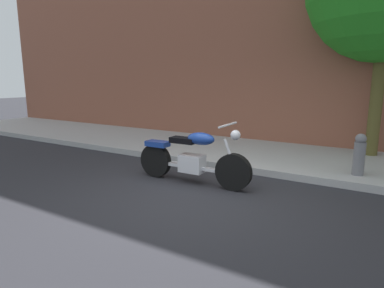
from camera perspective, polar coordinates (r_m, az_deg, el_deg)
The scene contains 4 objects.
ground_plane at distance 5.35m, azimuth -0.14°, elevation -9.20°, with size 60.00×60.00×0.00m, color #28282D.
sidewalk at distance 8.13m, azimuth 11.69°, elevation -1.79°, with size 23.31×2.98×0.14m, color #AAAAAA.
motorcycle at distance 5.94m, azimuth 0.00°, elevation -2.52°, with size 2.26×0.70×1.13m.
fire_hydrant at distance 6.70m, azimuth 26.93°, elevation -2.18°, with size 0.20×0.20×0.91m.
Camera 1 is at (2.61, -4.29, 1.87)m, focal length 30.81 mm.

